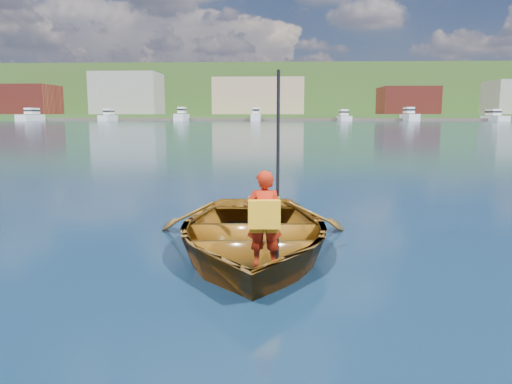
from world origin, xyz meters
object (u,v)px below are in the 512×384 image
at_px(marina_yachts, 261,116).
at_px(rowboat, 252,232).
at_px(dock, 269,119).
at_px(child_paddler, 264,217).

bearing_deg(marina_yachts, rowboat, -88.12).
distance_m(rowboat, dock, 148.92).
height_order(child_paddler, dock, child_paddler).
bearing_deg(marina_yachts, child_paddler, -88.06).
xyz_separation_m(rowboat, child_paddler, (0.19, -0.89, 0.38)).
xyz_separation_m(rowboat, marina_yachts, (-4.73, 144.21, 1.11)).
bearing_deg(child_paddler, dock, 90.93).
height_order(child_paddler, marina_yachts, marina_yachts).
xyz_separation_m(child_paddler, marina_yachts, (-4.92, 145.11, 0.73)).
xyz_separation_m(rowboat, dock, (-2.25, 148.91, 0.14)).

